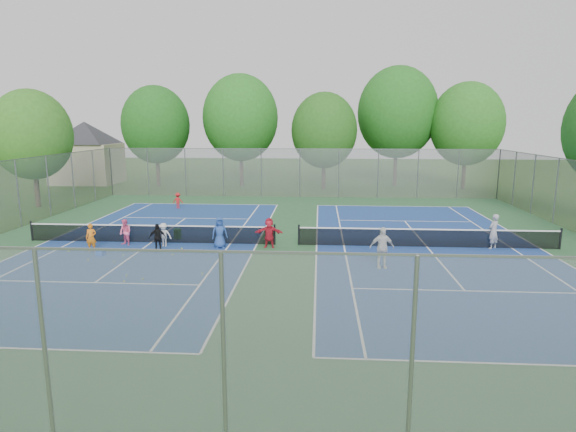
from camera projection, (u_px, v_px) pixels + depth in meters
The scene contains 38 objects.
ground at pixel (287, 245), 24.37m from camera, with size 120.00×120.00×0.00m, color #294F18.
court_pad at pixel (287, 245), 24.37m from camera, with size 32.00×32.00×0.01m, color #2A5832.
court_left at pixel (152, 242), 24.81m from camera, with size 10.97×23.77×0.01m, color navy.
court_right at pixel (427, 247), 23.92m from camera, with size 10.97×23.77×0.01m, color navy.
net_left at pixel (151, 234), 24.73m from camera, with size 12.87×0.10×0.91m, color black.
net_right at pixel (427, 238), 23.83m from camera, with size 12.87×0.10×0.91m, color black.
fence_north at pixel (300, 173), 39.66m from camera, with size 32.00×0.10×4.00m, color gray.
fence_south at pixel (224, 363), 8.31m from camera, with size 32.00×0.10×4.00m, color gray.
house at pixel (86, 142), 48.48m from camera, with size 11.03×11.03×7.30m.
tree_nw at pixel (156, 125), 45.69m from camera, with size 6.40×6.40×9.58m.
tree_nl at pixel (241, 118), 46.03m from camera, with size 7.20×7.20×10.69m.
tree_nc at pixel (324, 130), 43.78m from camera, with size 6.00×6.00×8.85m.
tree_nr at pixel (397, 113), 45.96m from camera, with size 7.60×7.60×11.42m.
tree_ne at pixel (467, 124), 43.82m from camera, with size 6.60×6.60×9.77m.
tree_side_w at pixel (31, 135), 34.38m from camera, with size 5.60×5.60×8.47m.
ball_crate at pixel (101, 253), 22.35m from camera, with size 0.33×0.33×0.28m, color #1645AC.
ball_hopper at pixel (178, 234), 25.53m from camera, with size 0.29×0.29×0.56m, color green.
student_a at pixel (91, 238), 23.04m from camera, with size 0.49×0.32×1.36m, color orange.
student_b at pixel (125, 232), 24.17m from camera, with size 0.65×0.50×1.33m, color #FD6292.
student_c at pixel (164, 235), 23.95m from camera, with size 0.77×0.44×1.19m, color silver.
student_d at pixel (157, 238), 22.97m from camera, with size 0.80×0.33×1.37m, color black.
student_e at pixel (220, 233), 23.63m from camera, with size 0.76×0.49×1.55m, color #26488E.
student_f at pixel (269, 233), 23.69m from camera, with size 1.39×0.44×1.50m, color red.
child_far_baseline at pixel (178, 201), 34.59m from camera, with size 0.74×0.43×1.15m, color red.
instructor at pixel (493, 231), 23.47m from camera, with size 0.63×0.42×1.74m, color #959598.
teen_court_b at pixel (382, 248), 20.32m from camera, with size 1.05×0.44×1.79m, color silver.
tennis_ball_0 at pixel (173, 255), 22.39m from camera, with size 0.07×0.07×0.07m, color yellow.
tennis_ball_1 at pixel (172, 285), 18.30m from camera, with size 0.07×0.07×0.07m, color #BBCE2F.
tennis_ball_2 at pixel (124, 282), 18.61m from camera, with size 0.07×0.07×0.07m, color gold.
tennis_ball_3 at pixel (127, 276), 19.33m from camera, with size 0.07×0.07×0.07m, color #CDE635.
tennis_ball_4 at pixel (123, 255), 22.32m from camera, with size 0.07×0.07×0.07m, color gold.
tennis_ball_5 at pixel (69, 251), 22.99m from camera, with size 0.07×0.07×0.07m, color #D7F238.
tennis_ball_6 at pixel (143, 279), 18.92m from camera, with size 0.07×0.07×0.07m, color #BBDF33.
tennis_ball_7 at pixel (226, 253), 22.75m from camera, with size 0.07×0.07×0.07m, color #BBD231.
tennis_ball_8 at pixel (182, 249), 23.47m from camera, with size 0.07×0.07×0.07m, color #CCD531.
tennis_ball_9 at pixel (88, 260), 21.53m from camera, with size 0.07×0.07×0.07m, color gold.
tennis_ball_10 at pixel (202, 274), 19.56m from camera, with size 0.07×0.07×0.07m, color #BED231.
tennis_ball_11 at pixel (114, 262), 21.22m from camera, with size 0.07×0.07×0.07m, color #C2DB33.
Camera 1 is at (1.61, -23.59, 6.09)m, focal length 30.00 mm.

